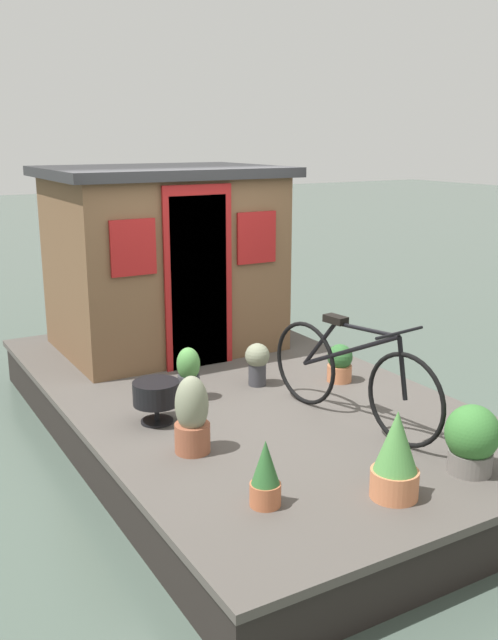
% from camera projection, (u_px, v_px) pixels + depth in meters
% --- Properties ---
extents(ground_plane, '(60.00, 60.00, 0.00)m').
position_uv_depth(ground_plane, '(238.00, 436.00, 6.52)').
color(ground_plane, '#47564C').
extents(houseboat_deck, '(5.46, 3.07, 0.46)m').
position_uv_depth(houseboat_deck, '(238.00, 413.00, 6.47)').
color(houseboat_deck, '#4C4742').
rests_on(houseboat_deck, ground_plane).
extents(houseboat_cabin, '(1.85, 2.39, 1.94)m').
position_uv_depth(houseboat_cabin, '(164.00, 258.00, 7.52)').
color(houseboat_cabin, brown).
rests_on(houseboat_cabin, houseboat_deck).
extents(bicycle, '(1.80, 0.50, 0.87)m').
position_uv_depth(bicycle, '(351.00, 376.00, 5.56)').
color(bicycle, black).
rests_on(bicycle, houseboat_deck).
extents(potted_plant_ivy, '(0.26, 0.26, 0.58)m').
position_uv_depth(potted_plant_ivy, '(192.00, 417.00, 5.07)').
color(potted_plant_ivy, '#935138').
rests_on(potted_plant_ivy, houseboat_deck).
extents(potted_plant_fern, '(0.31, 0.31, 0.59)m').
position_uv_depth(potted_plant_fern, '(396.00, 456.00, 4.42)').
color(potted_plant_fern, '#C6754C').
rests_on(potted_plant_fern, houseboat_deck).
extents(potted_plant_basil, '(0.21, 0.21, 0.47)m').
position_uv_depth(potted_plant_basil, '(189.00, 373.00, 6.10)').
color(potted_plant_basil, '#38383D').
rests_on(potted_plant_basil, houseboat_deck).
extents(potted_plant_rosemary, '(0.20, 0.20, 0.44)m').
position_uv_depth(potted_plant_rosemary, '(265.00, 475.00, 4.34)').
color(potted_plant_rosemary, '#B2603D').
rests_on(potted_plant_rosemary, houseboat_deck).
extents(potted_plant_lavender, '(0.23, 0.23, 0.40)m').
position_uv_depth(potted_plant_lavender, '(257.00, 361.00, 6.46)').
color(potted_plant_lavender, '#38383D').
rests_on(potted_plant_lavender, houseboat_deck).
extents(potted_plant_succulent, '(0.37, 0.37, 0.48)m').
position_uv_depth(potted_plant_succulent, '(472.00, 439.00, 4.77)').
color(potted_plant_succulent, slate).
rests_on(potted_plant_succulent, houseboat_deck).
extents(potted_plant_sage, '(0.24, 0.24, 0.36)m').
position_uv_depth(potted_plant_sage, '(340.00, 363.00, 6.58)').
color(potted_plant_sage, '#C6754C').
rests_on(potted_plant_sage, houseboat_deck).
extents(charcoal_grill, '(0.37, 0.37, 0.35)m').
position_uv_depth(charcoal_grill, '(156.00, 394.00, 5.61)').
color(charcoal_grill, black).
rests_on(charcoal_grill, houseboat_deck).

